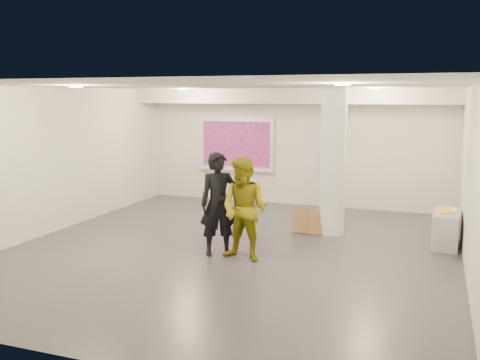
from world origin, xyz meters
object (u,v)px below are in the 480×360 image
at_px(column, 333,162).
at_px(woman, 219,204).
at_px(projection_screen, 236,145).
at_px(man, 245,209).
at_px(credenza, 446,229).

relative_size(column, woman, 1.62).
bearing_deg(column, projection_screen, 139.44).
bearing_deg(man, woman, 173.00).
distance_m(credenza, woman, 4.38).
distance_m(column, credenza, 2.51).
bearing_deg(woman, credenza, -5.83).
bearing_deg(woman, projection_screen, 73.53).
height_order(column, credenza, column).
xyz_separation_m(woman, man, (0.54, -0.15, -0.03)).
distance_m(column, woman, 2.77).
xyz_separation_m(column, woman, (-1.62, -2.16, -0.58)).
distance_m(projection_screen, credenza, 6.13).
relative_size(column, credenza, 2.67).
height_order(projection_screen, woman, projection_screen).
xyz_separation_m(projection_screen, credenza, (5.32, -2.80, -1.20)).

